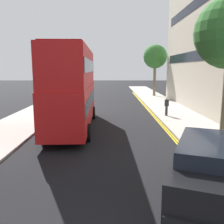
{
  "coord_description": "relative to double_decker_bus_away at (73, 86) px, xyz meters",
  "views": [
    {
      "loc": [
        0.54,
        -2.73,
        4.19
      ],
      "look_at": [
        0.5,
        11.0,
        1.8
      ],
      "focal_mm": 39.76,
      "sensor_mm": 36.0,
      "label": 1
    }
  ],
  "objects": [
    {
      "name": "double_decker_bus_away",
      "position": [
        0.0,
        0.0,
        0.0
      ],
      "size": [
        3.02,
        10.87,
        5.64
      ],
      "color": "red",
      "rests_on": "ground"
    },
    {
      "name": "kerb_line_outer",
      "position": [
        6.62,
        -0.64,
        -3.03
      ],
      "size": [
        0.1,
        56.0,
        0.01
      ],
      "primitive_type": "cube",
      "color": "yellow",
      "rests_on": "ground"
    },
    {
      "name": "pedestrian_far",
      "position": [
        7.55,
        4.11,
        -2.04
      ],
      "size": [
        0.34,
        0.22,
        1.62
      ],
      "color": "#2D2D38",
      "rests_on": "sidewalk_right"
    },
    {
      "name": "kerb_line_inner",
      "position": [
        6.46,
        -0.64,
        -3.03
      ],
      "size": [
        0.1,
        56.0,
        0.01
      ],
      "primitive_type": "cube",
      "color": "yellow",
      "rests_on": "ground"
    },
    {
      "name": "sidewalk_right",
      "position": [
        8.72,
        1.36,
        -2.96
      ],
      "size": [
        4.0,
        80.0,
        0.14
      ],
      "primitive_type": "cube",
      "color": "#ADA89E",
      "rests_on": "ground"
    },
    {
      "name": "street_tree_near",
      "position": [
        9.27,
        20.81,
        2.95
      ],
      "size": [
        3.55,
        3.55,
        7.67
      ],
      "color": "#6B6047",
      "rests_on": "sidewalk_right"
    },
    {
      "name": "sidewalk_left",
      "position": [
        -4.28,
        1.36,
        -2.96
      ],
      "size": [
        4.0,
        80.0,
        0.14
      ],
      "primitive_type": "cube",
      "color": "#ADA89E",
      "rests_on": "ground"
    },
    {
      "name": "taxi_minivan",
      "position": [
        5.56,
        -10.59,
        -1.96
      ],
      "size": [
        3.5,
        5.16,
        2.12
      ],
      "color": "black",
      "rests_on": "ground"
    }
  ]
}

